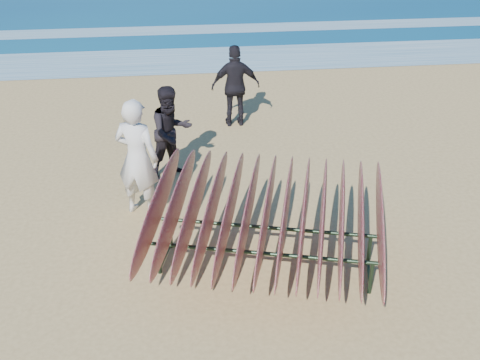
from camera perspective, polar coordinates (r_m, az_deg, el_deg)
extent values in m
plane|color=tan|center=(8.95, 0.59, -7.79)|extent=(120.00, 120.00, 0.00)
plane|color=white|center=(17.98, -3.42, 11.32)|extent=(160.00, 160.00, 0.00)
plane|color=white|center=(21.35, -4.02, 14.06)|extent=(160.00, 160.00, 0.00)
cylinder|color=black|center=(8.67, -7.69, -7.40)|extent=(0.06, 0.06, 0.50)
cylinder|color=black|center=(8.43, 12.31, -9.07)|extent=(0.06, 0.06, 0.50)
cylinder|color=black|center=(9.19, -6.61, -5.06)|extent=(0.06, 0.06, 0.50)
cylinder|color=black|center=(8.96, 12.15, -6.56)|extent=(0.06, 0.06, 0.50)
cylinder|color=black|center=(8.28, 2.18, -6.96)|extent=(3.10, 0.89, 0.06)
cylinder|color=black|center=(8.81, 2.68, -4.53)|extent=(3.10, 0.89, 0.06)
cylinder|color=black|center=(9.02, -7.07, -7.08)|extent=(0.21, 0.64, 0.04)
cylinder|color=black|center=(8.79, 12.12, -8.67)|extent=(0.21, 0.64, 0.04)
ellipsoid|color=maroon|center=(8.59, -7.84, -2.56)|extent=(0.81, 2.75, 1.06)
ellipsoid|color=maroon|center=(8.53, -6.17, -2.70)|extent=(0.81, 2.75, 1.06)
ellipsoid|color=maroon|center=(8.47, -4.48, -2.85)|extent=(0.81, 2.75, 1.06)
ellipsoid|color=maroon|center=(8.42, -2.76, -2.99)|extent=(0.81, 2.75, 1.06)
ellipsoid|color=maroon|center=(8.38, -1.02, -3.13)|extent=(0.81, 2.75, 1.06)
ellipsoid|color=maroon|center=(8.35, 0.73, -3.27)|extent=(0.81, 2.75, 1.06)
ellipsoid|color=maroon|center=(8.32, 2.49, -3.41)|extent=(0.81, 2.75, 1.06)
ellipsoid|color=maroon|center=(8.30, 4.27, -3.54)|extent=(0.81, 2.75, 1.06)
ellipsoid|color=maroon|center=(8.29, 6.05, -3.67)|extent=(0.81, 2.75, 1.06)
ellipsoid|color=maroon|center=(8.29, 7.83, -3.80)|extent=(0.81, 2.75, 1.06)
ellipsoid|color=maroon|center=(8.30, 9.61, -3.93)|extent=(0.81, 2.75, 1.06)
ellipsoid|color=maroon|center=(8.31, 11.39, -4.05)|extent=(0.81, 2.75, 1.06)
ellipsoid|color=maroon|center=(8.34, 13.17, -4.17)|extent=(0.81, 2.75, 1.06)
imported|color=silver|center=(9.79, -9.72, 2.06)|extent=(0.87, 0.74, 2.01)
imported|color=black|center=(10.99, -6.55, 4.51)|extent=(1.06, 0.99, 1.73)
imported|color=black|center=(13.13, -0.42, 8.89)|extent=(1.05, 0.45, 1.79)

